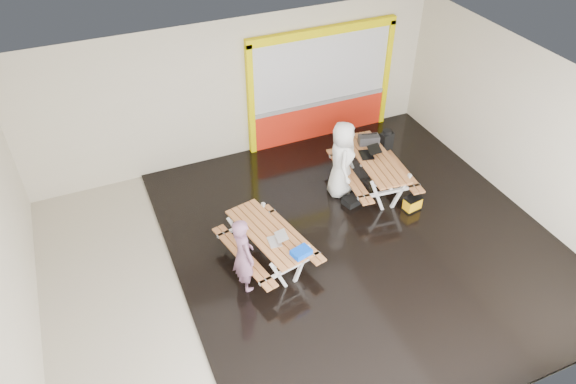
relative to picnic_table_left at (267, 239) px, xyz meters
name	(u,v)px	position (x,y,z in m)	size (l,w,h in m)	color
room	(308,188)	(0.75, -0.17, 1.14)	(10.02, 8.02, 3.52)	beige
deck	(360,239)	(2.00, -0.17, -0.58)	(7.50, 7.98, 0.05)	black
kiosk	(321,88)	(2.95, 3.77, 0.83)	(3.88, 0.16, 3.00)	red
picnic_table_left	(267,239)	(0.00, 0.00, 0.00)	(1.73, 2.22, 0.80)	#BC7640
picnic_table_right	(374,165)	(3.09, 1.27, 0.05)	(1.67, 2.30, 0.87)	#BC7640
person_left	(243,255)	(-0.63, -0.43, 0.22)	(0.59, 0.39, 1.62)	#7E536D
person_right	(342,160)	(2.34, 1.42, 0.30)	(0.90, 0.59, 1.85)	white
laptop_left	(277,239)	(0.07, -0.31, 0.23)	(0.37, 0.34, 0.15)	silver
laptop_right	(369,153)	(3.02, 1.41, 0.31)	(0.53, 0.49, 0.19)	black
blue_pouch	(301,252)	(0.35, -0.79, 0.24)	(0.35, 0.25, 0.10)	blue
toolbox	(369,140)	(3.25, 1.82, 0.36)	(0.52, 0.35, 0.27)	black
backpack	(386,140)	(3.78, 1.89, 0.18)	(0.35, 0.26, 0.53)	black
dark_case	(352,201)	(2.38, 0.90, -0.48)	(0.40, 0.30, 0.15)	black
fluke_bag	(412,204)	(3.48, 0.19, -0.40)	(0.42, 0.31, 0.33)	black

